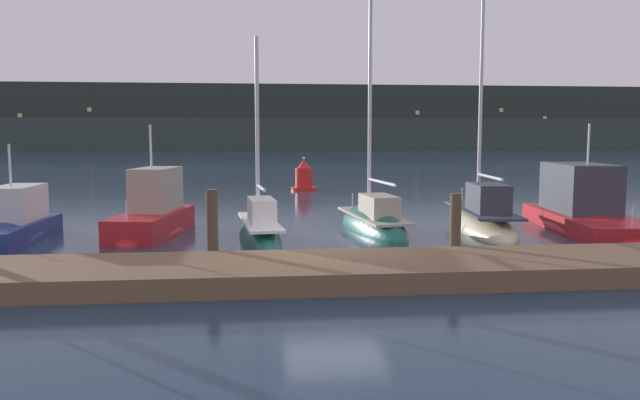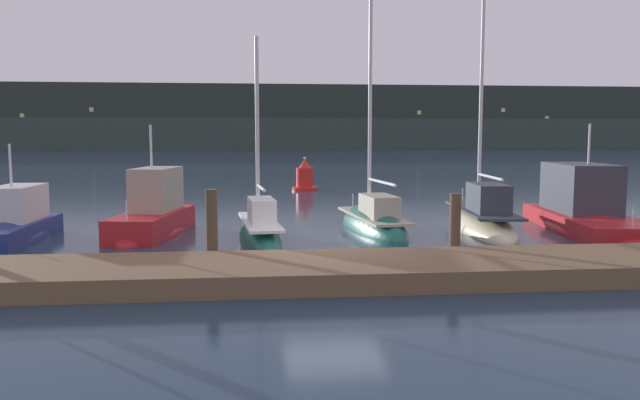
{
  "view_description": "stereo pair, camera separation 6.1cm",
  "coord_description": "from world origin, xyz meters",
  "px_view_note": "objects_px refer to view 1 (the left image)",
  "views": [
    {
      "loc": [
        -1.98,
        -15.18,
        3.18
      ],
      "look_at": [
        0.0,
        3.43,
        1.2
      ],
      "focal_mm": 35.0,
      "sensor_mm": 36.0,
      "label": 1
    },
    {
      "loc": [
        -1.92,
        -15.19,
        3.18
      ],
      "look_at": [
        0.0,
        3.43,
        1.2
      ],
      "focal_mm": 35.0,
      "sensor_mm": 36.0,
      "label": 2
    }
  ],
  "objects_px": {
    "motorboat_berth_1": "(13,234)",
    "motorboat_berth_2": "(153,222)",
    "sailboat_berth_3": "(260,236)",
    "sailboat_berth_5": "(482,224)",
    "channel_buoy": "(304,178)",
    "sailboat_berth_4": "(373,228)",
    "motorboat_berth_6": "(585,220)"
  },
  "relations": [
    {
      "from": "sailboat_berth_4",
      "to": "motorboat_berth_6",
      "type": "bearing_deg",
      "value": -4.38
    },
    {
      "from": "sailboat_berth_3",
      "to": "motorboat_berth_6",
      "type": "distance_m",
      "value": 10.82
    },
    {
      "from": "motorboat_berth_1",
      "to": "motorboat_berth_6",
      "type": "distance_m",
      "value": 18.07
    },
    {
      "from": "motorboat_berth_1",
      "to": "motorboat_berth_2",
      "type": "height_order",
      "value": "motorboat_berth_2"
    },
    {
      "from": "motorboat_berth_1",
      "to": "sailboat_berth_4",
      "type": "xyz_separation_m",
      "value": [
        11.03,
        0.85,
        -0.12
      ]
    },
    {
      "from": "sailboat_berth_4",
      "to": "sailboat_berth_5",
      "type": "distance_m",
      "value": 3.66
    },
    {
      "from": "motorboat_berth_2",
      "to": "motorboat_berth_6",
      "type": "height_order",
      "value": "motorboat_berth_6"
    },
    {
      "from": "sailboat_berth_4",
      "to": "motorboat_berth_6",
      "type": "distance_m",
      "value": 7.07
    },
    {
      "from": "motorboat_berth_2",
      "to": "sailboat_berth_3",
      "type": "bearing_deg",
      "value": -25.29
    },
    {
      "from": "motorboat_berth_2",
      "to": "motorboat_berth_1",
      "type": "bearing_deg",
      "value": -167.04
    },
    {
      "from": "channel_buoy",
      "to": "motorboat_berth_6",
      "type": "bearing_deg",
      "value": -63.08
    },
    {
      "from": "sailboat_berth_3",
      "to": "sailboat_berth_4",
      "type": "height_order",
      "value": "sailboat_berth_4"
    },
    {
      "from": "motorboat_berth_2",
      "to": "motorboat_berth_6",
      "type": "distance_m",
      "value": 14.15
    },
    {
      "from": "sailboat_berth_3",
      "to": "channel_buoy",
      "type": "height_order",
      "value": "sailboat_berth_3"
    },
    {
      "from": "motorboat_berth_1",
      "to": "channel_buoy",
      "type": "distance_m",
      "value": 19.08
    },
    {
      "from": "motorboat_berth_1",
      "to": "sailboat_berth_4",
      "type": "relative_size",
      "value": 0.6
    },
    {
      "from": "motorboat_berth_2",
      "to": "motorboat_berth_6",
      "type": "relative_size",
      "value": 0.68
    },
    {
      "from": "sailboat_berth_3",
      "to": "sailboat_berth_5",
      "type": "relative_size",
      "value": 0.74
    },
    {
      "from": "sailboat_berth_4",
      "to": "motorboat_berth_2",
      "type": "bearing_deg",
      "value": 179.53
    },
    {
      "from": "channel_buoy",
      "to": "sailboat_berth_3",
      "type": "bearing_deg",
      "value": -98.99
    },
    {
      "from": "motorboat_berth_1",
      "to": "motorboat_berth_2",
      "type": "xyz_separation_m",
      "value": [
        3.93,
        0.9,
        0.17
      ]
    },
    {
      "from": "motorboat_berth_1",
      "to": "channel_buoy",
      "type": "xyz_separation_m",
      "value": [
        9.98,
        16.25,
        0.47
      ]
    },
    {
      "from": "motorboat_berth_6",
      "to": "motorboat_berth_2",
      "type": "bearing_deg",
      "value": 177.58
    },
    {
      "from": "sailboat_berth_5",
      "to": "motorboat_berth_6",
      "type": "distance_m",
      "value": 3.42
    },
    {
      "from": "sailboat_berth_5",
      "to": "channel_buoy",
      "type": "height_order",
      "value": "sailboat_berth_5"
    },
    {
      "from": "sailboat_berth_3",
      "to": "channel_buoy",
      "type": "xyz_separation_m",
      "value": [
        2.68,
        16.94,
        0.54
      ]
    },
    {
      "from": "motorboat_berth_1",
      "to": "sailboat_berth_4",
      "type": "bearing_deg",
      "value": 4.39
    },
    {
      "from": "motorboat_berth_1",
      "to": "motorboat_berth_6",
      "type": "relative_size",
      "value": 0.67
    },
    {
      "from": "motorboat_berth_1",
      "to": "sailboat_berth_3",
      "type": "height_order",
      "value": "sailboat_berth_3"
    },
    {
      "from": "motorboat_berth_1",
      "to": "motorboat_berth_6",
      "type": "bearing_deg",
      "value": 0.97
    },
    {
      "from": "motorboat_berth_2",
      "to": "channel_buoy",
      "type": "xyz_separation_m",
      "value": [
        6.05,
        15.35,
        0.3
      ]
    },
    {
      "from": "motorboat_berth_2",
      "to": "channel_buoy",
      "type": "distance_m",
      "value": 16.5
    }
  ]
}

